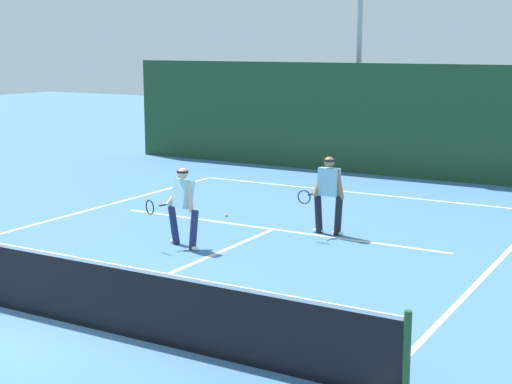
# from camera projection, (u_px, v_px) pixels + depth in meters

# --- Properties ---
(ground_plane) EXTENTS (80.00, 80.00, 0.00)m
(ground_plane) POSITION_uv_depth(u_px,v_px,m) (59.00, 321.00, 11.21)
(ground_plane) COLOR teal
(court_line_baseline_far) EXTENTS (9.63, 0.10, 0.01)m
(court_line_baseline_far) POSITION_uv_depth(u_px,v_px,m) (359.00, 193.00, 20.80)
(court_line_baseline_far) COLOR white
(court_line_baseline_far) RESTS_ON ground_plane
(court_line_service) EXTENTS (7.85, 0.10, 0.01)m
(court_line_service) POSITION_uv_depth(u_px,v_px,m) (273.00, 229.00, 16.72)
(court_line_service) COLOR white
(court_line_service) RESTS_ON ground_plane
(court_line_centre) EXTENTS (0.10, 6.40, 0.01)m
(court_line_centre) POSITION_uv_depth(u_px,v_px,m) (186.00, 266.00, 13.93)
(court_line_centre) COLOR white
(court_line_centre) RESTS_ON ground_plane
(tennis_net) EXTENTS (10.56, 0.09, 1.08)m
(tennis_net) POSITION_uv_depth(u_px,v_px,m) (58.00, 286.00, 11.11)
(tennis_net) COLOR #1E4723
(tennis_net) RESTS_ON ground_plane
(player_near) EXTENTS (1.08, 0.85, 1.59)m
(player_near) POSITION_uv_depth(u_px,v_px,m) (182.00, 204.00, 15.13)
(player_near) COLOR #1E234C
(player_near) RESTS_ON ground_plane
(player_far) EXTENTS (0.78, 0.84, 1.66)m
(player_far) POSITION_uv_depth(u_px,v_px,m) (328.00, 192.00, 16.15)
(player_far) COLOR black
(player_far) RESTS_ON ground_plane
(tennis_ball) EXTENTS (0.07, 0.07, 0.07)m
(tennis_ball) POSITION_uv_depth(u_px,v_px,m) (226.00, 215.00, 17.94)
(tennis_ball) COLOR #D1E033
(tennis_ball) RESTS_ON ground_plane
(back_fence_windscreen) EXTENTS (19.14, 0.12, 3.39)m
(back_fence_windscreen) POSITION_uv_depth(u_px,v_px,m) (399.00, 121.00, 23.06)
(back_fence_windscreen) COLOR #204126
(back_fence_windscreen) RESTS_ON ground_plane
(light_pole) EXTENTS (0.55, 0.44, 8.52)m
(light_pole) POSITION_uv_depth(u_px,v_px,m) (360.00, 5.00, 24.05)
(light_pole) COLOR #9EA39E
(light_pole) RESTS_ON ground_plane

